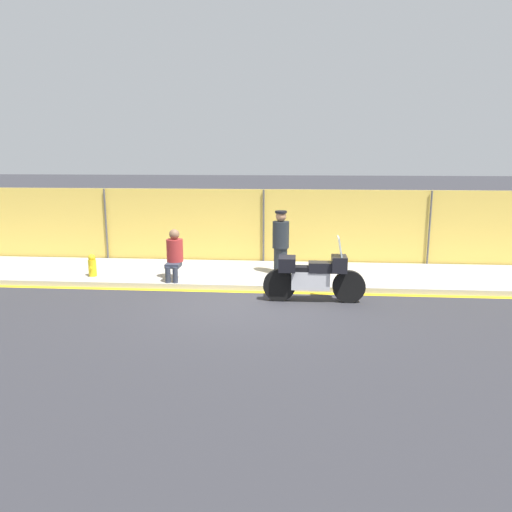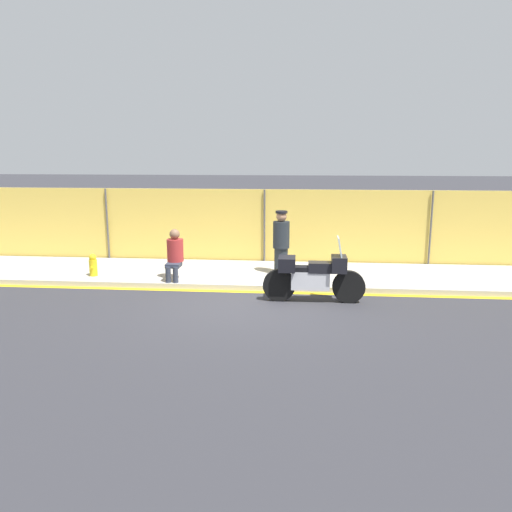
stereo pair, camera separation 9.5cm
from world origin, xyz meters
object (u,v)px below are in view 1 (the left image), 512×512
Objects in this scene: motorcycle at (313,276)px; fire_hydrant at (92,265)px; officer_standing at (281,242)px; person_seated_on_curb at (174,252)px.

motorcycle reaches higher than fire_hydrant.
motorcycle is at bearing -68.50° from officer_standing.
motorcycle is 3.55m from person_seated_on_curb.
officer_standing reaches higher than fire_hydrant.
officer_standing is (-0.78, 1.97, 0.37)m from motorcycle.
fire_hydrant is (-5.50, 1.31, -0.17)m from motorcycle.
fire_hydrant is at bearing 176.12° from person_seated_on_curb.
motorcycle reaches higher than person_seated_on_curb.
motorcycle is 1.78× the size of person_seated_on_curb.
officer_standing is at bearing 7.93° from fire_hydrant.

